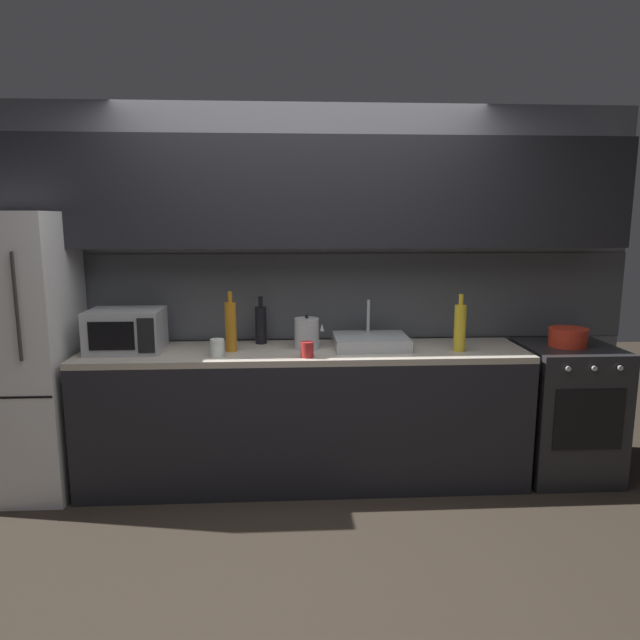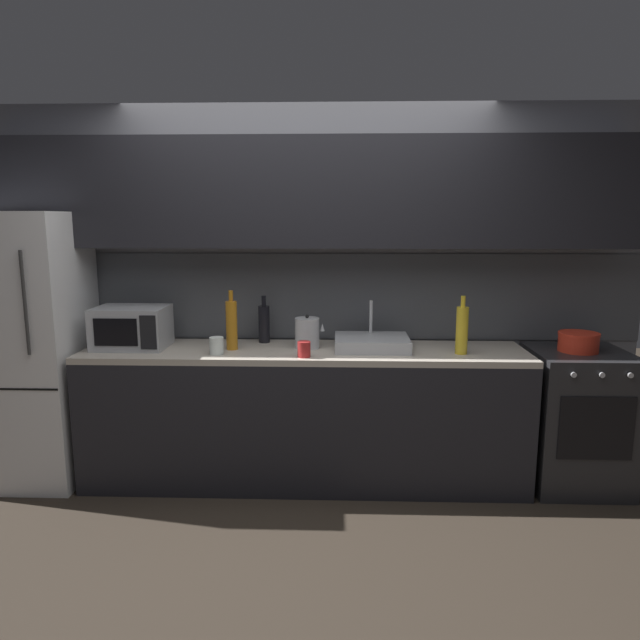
{
  "view_description": "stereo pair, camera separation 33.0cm",
  "coord_description": "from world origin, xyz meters",
  "px_view_note": "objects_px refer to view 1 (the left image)",
  "views": [
    {
      "loc": [
        -0.1,
        -2.72,
        1.74
      ],
      "look_at": [
        0.1,
        0.9,
        1.09
      ],
      "focal_mm": 32.11,
      "sensor_mm": 36.0,
      "label": 1
    },
    {
      "loc": [
        0.23,
        -2.72,
        1.74
      ],
      "look_at": [
        0.1,
        0.9,
        1.09
      ],
      "focal_mm": 32.11,
      "sensor_mm": 36.0,
      "label": 2
    }
  ],
  "objects_px": {
    "refrigerator": "(17,355)",
    "mug_clear": "(217,348)",
    "microwave": "(126,331)",
    "kettle": "(307,333)",
    "oven_range": "(565,411)",
    "cooking_pot": "(568,337)",
    "wine_bottle_amber": "(231,326)",
    "wine_bottle_dark": "(261,324)",
    "mug_red": "(307,350)",
    "wine_bottle_yellow": "(460,327)"
  },
  "relations": [
    {
      "from": "wine_bottle_yellow",
      "to": "mug_red",
      "type": "height_order",
      "value": "wine_bottle_yellow"
    },
    {
      "from": "wine_bottle_yellow",
      "to": "microwave",
      "type": "bearing_deg",
      "value": 177.07
    },
    {
      "from": "microwave",
      "to": "wine_bottle_yellow",
      "type": "height_order",
      "value": "wine_bottle_yellow"
    },
    {
      "from": "wine_bottle_amber",
      "to": "cooking_pot",
      "type": "bearing_deg",
      "value": 0.46
    },
    {
      "from": "microwave",
      "to": "mug_clear",
      "type": "distance_m",
      "value": 0.63
    },
    {
      "from": "oven_range",
      "to": "mug_red",
      "type": "xyz_separation_m",
      "value": [
        -1.77,
        -0.21,
        0.5
      ]
    },
    {
      "from": "refrigerator",
      "to": "microwave",
      "type": "height_order",
      "value": "refrigerator"
    },
    {
      "from": "microwave",
      "to": "wine_bottle_yellow",
      "type": "distance_m",
      "value": 2.13
    },
    {
      "from": "wine_bottle_dark",
      "to": "mug_clear",
      "type": "bearing_deg",
      "value": -125.11
    },
    {
      "from": "microwave",
      "to": "cooking_pot",
      "type": "height_order",
      "value": "microwave"
    },
    {
      "from": "wine_bottle_yellow",
      "to": "wine_bottle_dark",
      "type": "xyz_separation_m",
      "value": [
        -1.28,
        0.29,
        -0.02
      ]
    },
    {
      "from": "wine_bottle_dark",
      "to": "cooking_pot",
      "type": "height_order",
      "value": "wine_bottle_dark"
    },
    {
      "from": "oven_range",
      "to": "kettle",
      "type": "distance_m",
      "value": 1.84
    },
    {
      "from": "wine_bottle_dark",
      "to": "mug_red",
      "type": "relative_size",
      "value": 3.32
    },
    {
      "from": "kettle",
      "to": "mug_clear",
      "type": "xyz_separation_m",
      "value": [
        -0.56,
        -0.19,
        -0.05
      ]
    },
    {
      "from": "refrigerator",
      "to": "wine_bottle_yellow",
      "type": "height_order",
      "value": "refrigerator"
    },
    {
      "from": "microwave",
      "to": "refrigerator",
      "type": "bearing_deg",
      "value": -178.45
    },
    {
      "from": "wine_bottle_amber",
      "to": "mug_clear",
      "type": "relative_size",
      "value": 3.55
    },
    {
      "from": "mug_red",
      "to": "cooking_pot",
      "type": "xyz_separation_m",
      "value": [
        1.75,
        0.21,
        0.01
      ]
    },
    {
      "from": "oven_range",
      "to": "wine_bottle_dark",
      "type": "xyz_separation_m",
      "value": [
        -2.06,
        0.2,
        0.58
      ]
    },
    {
      "from": "oven_range",
      "to": "kettle",
      "type": "bearing_deg",
      "value": 178.91
    },
    {
      "from": "refrigerator",
      "to": "mug_clear",
      "type": "height_order",
      "value": "refrigerator"
    },
    {
      "from": "wine_bottle_amber",
      "to": "cooking_pot",
      "type": "relative_size",
      "value": 1.53
    },
    {
      "from": "mug_red",
      "to": "mug_clear",
      "type": "bearing_deg",
      "value": 174.44
    },
    {
      "from": "cooking_pot",
      "to": "microwave",
      "type": "bearing_deg",
      "value": 179.64
    },
    {
      "from": "mug_red",
      "to": "mug_clear",
      "type": "xyz_separation_m",
      "value": [
        -0.55,
        0.05,
        0.01
      ]
    },
    {
      "from": "refrigerator",
      "to": "kettle",
      "type": "bearing_deg",
      "value": 1.0
    },
    {
      "from": "refrigerator",
      "to": "mug_clear",
      "type": "xyz_separation_m",
      "value": [
        1.28,
        -0.16,
        0.06
      ]
    },
    {
      "from": "mug_red",
      "to": "mug_clear",
      "type": "height_order",
      "value": "mug_clear"
    },
    {
      "from": "kettle",
      "to": "mug_red",
      "type": "xyz_separation_m",
      "value": [
        -0.01,
        -0.24,
        -0.05
      ]
    },
    {
      "from": "mug_red",
      "to": "cooking_pot",
      "type": "height_order",
      "value": "cooking_pot"
    },
    {
      "from": "microwave",
      "to": "kettle",
      "type": "bearing_deg",
      "value": 0.68
    },
    {
      "from": "wine_bottle_dark",
      "to": "cooking_pot",
      "type": "xyz_separation_m",
      "value": [
        2.04,
        -0.2,
        -0.07
      ]
    },
    {
      "from": "oven_range",
      "to": "cooking_pot",
      "type": "height_order",
      "value": "cooking_pot"
    },
    {
      "from": "oven_range",
      "to": "cooking_pot",
      "type": "distance_m",
      "value": 0.51
    },
    {
      "from": "wine_bottle_dark",
      "to": "cooking_pot",
      "type": "relative_size",
      "value": 1.28
    },
    {
      "from": "refrigerator",
      "to": "oven_range",
      "type": "distance_m",
      "value": 3.62
    },
    {
      "from": "microwave",
      "to": "wine_bottle_yellow",
      "type": "relative_size",
      "value": 1.25
    },
    {
      "from": "microwave",
      "to": "wine_bottle_dark",
      "type": "bearing_deg",
      "value": 12.31
    },
    {
      "from": "oven_range",
      "to": "wine_bottle_yellow",
      "type": "bearing_deg",
      "value": -173.49
    },
    {
      "from": "refrigerator",
      "to": "wine_bottle_dark",
      "type": "height_order",
      "value": "refrigerator"
    },
    {
      "from": "refrigerator",
      "to": "wine_bottle_dark",
      "type": "distance_m",
      "value": 1.55
    },
    {
      "from": "cooking_pot",
      "to": "wine_bottle_yellow",
      "type": "bearing_deg",
      "value": -173.21
    },
    {
      "from": "wine_bottle_dark",
      "to": "wine_bottle_yellow",
      "type": "bearing_deg",
      "value": -12.94
    },
    {
      "from": "refrigerator",
      "to": "wine_bottle_yellow",
      "type": "relative_size",
      "value": 4.85
    },
    {
      "from": "cooking_pot",
      "to": "mug_clear",
      "type": "bearing_deg",
      "value": -176.1
    },
    {
      "from": "refrigerator",
      "to": "mug_red",
      "type": "height_order",
      "value": "refrigerator"
    },
    {
      "from": "microwave",
      "to": "kettle",
      "type": "xyz_separation_m",
      "value": [
        1.15,
        0.01,
        -0.03
      ]
    },
    {
      "from": "cooking_pot",
      "to": "wine_bottle_dark",
      "type": "bearing_deg",
      "value": 174.31
    },
    {
      "from": "oven_range",
      "to": "mug_clear",
      "type": "relative_size",
      "value": 8.28
    }
  ]
}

